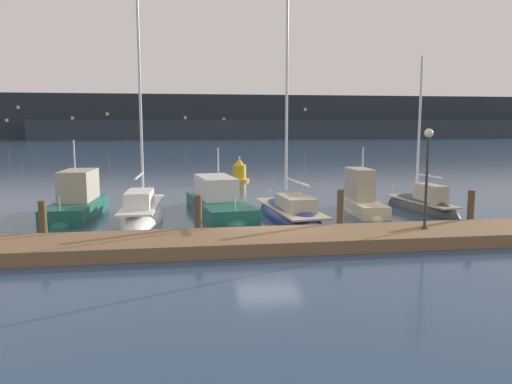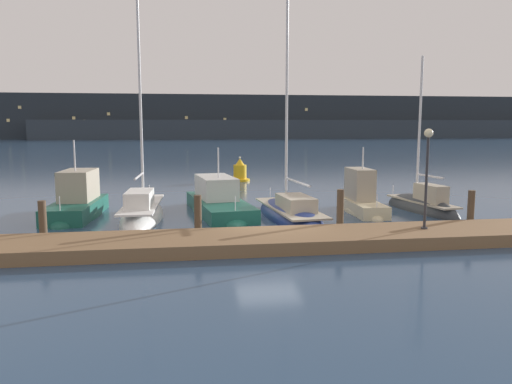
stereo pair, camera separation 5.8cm
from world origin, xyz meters
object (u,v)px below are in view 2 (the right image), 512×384
object	(u,v)px
sailboat_berth_4	(290,216)
channel_buoy	(240,172)
sailboat_berth_2	(142,216)
motorboat_berth_3	(219,208)
sailboat_berth_6	(422,209)
dock_lamppost	(427,162)
motorboat_berth_5	(361,205)
motorboat_berth_1	(77,209)

from	to	relation	value
sailboat_berth_4	channel_buoy	size ratio (longest dim) A/B	5.84
sailboat_berth_2	motorboat_berth_3	size ratio (longest dim) A/B	1.43
motorboat_berth_3	sailboat_berth_4	bearing A→B (deg)	-32.20
motorboat_berth_3	sailboat_berth_6	size ratio (longest dim) A/B	0.92
sailboat_berth_4	dock_lamppost	xyz separation A→B (m)	(3.96, -4.98, 2.82)
sailboat_berth_4	channel_buoy	bearing A→B (deg)	91.87
channel_buoy	motorboat_berth_5	bearing A→B (deg)	-73.21
sailboat_berth_2	channel_buoy	xyz separation A→B (m)	(6.16, 14.27, 0.52)
sailboat_berth_4	sailboat_berth_6	xyz separation A→B (m)	(6.83, 0.80, 0.03)
sailboat_berth_2	sailboat_berth_6	xyz separation A→B (m)	(13.49, -0.10, -0.01)
channel_buoy	dock_lamppost	bearing A→B (deg)	-77.53
motorboat_berth_1	sailboat_berth_2	xyz separation A→B (m)	(3.04, -1.07, -0.19)
channel_buoy	motorboat_berth_1	bearing A→B (deg)	-124.88
motorboat_berth_3	motorboat_berth_5	size ratio (longest dim) A/B	1.65
motorboat_berth_5	motorboat_berth_3	bearing A→B (deg)	172.17
motorboat_berth_3	sailboat_berth_6	distance (m)	9.99
motorboat_berth_5	dock_lamppost	world-z (taller)	dock_lamppost
channel_buoy	motorboat_berth_3	bearing A→B (deg)	-101.11
motorboat_berth_3	channel_buoy	xyz separation A→B (m)	(2.60, 13.22, 0.42)
sailboat_berth_4	motorboat_berth_3	bearing A→B (deg)	147.80
sailboat_berth_2	sailboat_berth_4	bearing A→B (deg)	-7.67
sailboat_berth_2	sailboat_berth_6	distance (m)	13.49
motorboat_berth_1	sailboat_berth_2	bearing A→B (deg)	-19.41
sailboat_berth_2	dock_lamppost	world-z (taller)	sailboat_berth_2
sailboat_berth_6	motorboat_berth_3	bearing A→B (deg)	173.41
sailboat_berth_6	channel_buoy	distance (m)	16.14
motorboat_berth_1	sailboat_berth_6	distance (m)	16.57
motorboat_berth_3	dock_lamppost	size ratio (longest dim) A/B	2.08
sailboat_berth_4	dock_lamppost	distance (m)	6.96
motorboat_berth_1	motorboat_berth_3	world-z (taller)	motorboat_berth_1
sailboat_berth_2	motorboat_berth_3	world-z (taller)	sailboat_berth_2
motorboat_berth_5	dock_lamppost	bearing A→B (deg)	-88.24
motorboat_berth_3	sailboat_berth_4	size ratio (longest dim) A/B	0.71
motorboat_berth_1	motorboat_berth_5	bearing A→B (deg)	-4.10
motorboat_berth_5	dock_lamppost	xyz separation A→B (m)	(0.18, -5.98, 2.55)
motorboat_berth_5	motorboat_berth_1	bearing A→B (deg)	175.90
motorboat_berth_3	motorboat_berth_5	distance (m)	6.94
motorboat_berth_3	sailboat_berth_6	world-z (taller)	sailboat_berth_6
sailboat_berth_2	motorboat_berth_5	xyz separation A→B (m)	(10.44, 0.11, 0.23)
motorboat_berth_3	channel_buoy	bearing A→B (deg)	78.89
sailboat_berth_4	dock_lamppost	bearing A→B (deg)	-51.50
motorboat_berth_1	dock_lamppost	size ratio (longest dim) A/B	1.60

